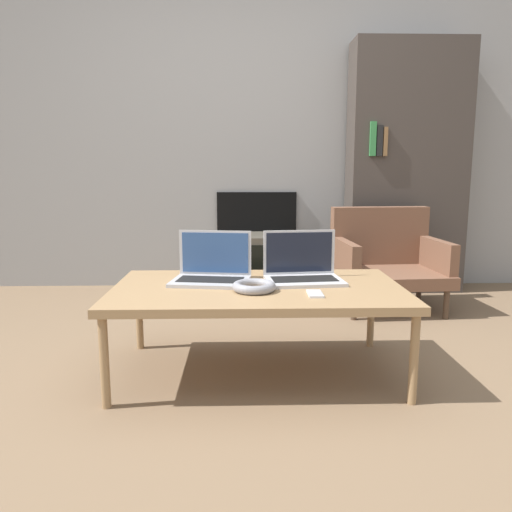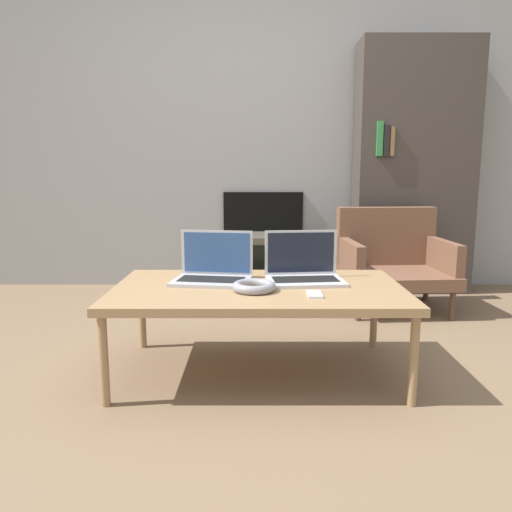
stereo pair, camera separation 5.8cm
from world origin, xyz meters
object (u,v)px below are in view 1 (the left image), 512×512
(laptop_left, at_px, (212,271))
(laptop_right, at_px, (302,270))
(headphones, at_px, (254,286))
(armchair, at_px, (386,257))
(phone, at_px, (315,294))
(tv, at_px, (258,263))

(laptop_left, bearing_deg, laptop_right, 8.41)
(headphones, xyz_separation_m, armchair, (0.92, 1.22, -0.09))
(phone, relative_size, armchair, 0.17)
(armchair, bearing_deg, headphones, -131.10)
(laptop_left, xyz_separation_m, phone, (0.44, -0.27, -0.04))
(tv, distance_m, armchair, 0.96)
(laptop_right, xyz_separation_m, phone, (0.02, -0.27, -0.04))
(laptop_right, xyz_separation_m, armchair, (0.69, 1.02, -0.12))
(laptop_right, height_order, headphones, laptop_right)
(laptop_right, bearing_deg, headphones, -144.88)
(laptop_left, distance_m, armchair, 1.52)
(laptop_right, bearing_deg, phone, -91.31)
(headphones, bearing_deg, phone, -16.55)
(laptop_left, bearing_deg, tv, 88.26)
(phone, bearing_deg, laptop_right, 94.32)
(phone, distance_m, armchair, 1.46)
(laptop_right, bearing_deg, laptop_left, 174.40)
(phone, bearing_deg, laptop_left, 148.26)
(laptop_right, distance_m, tv, 1.47)
(laptop_left, height_order, phone, laptop_left)
(phone, height_order, tv, tv)
(laptop_left, relative_size, tv, 0.78)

